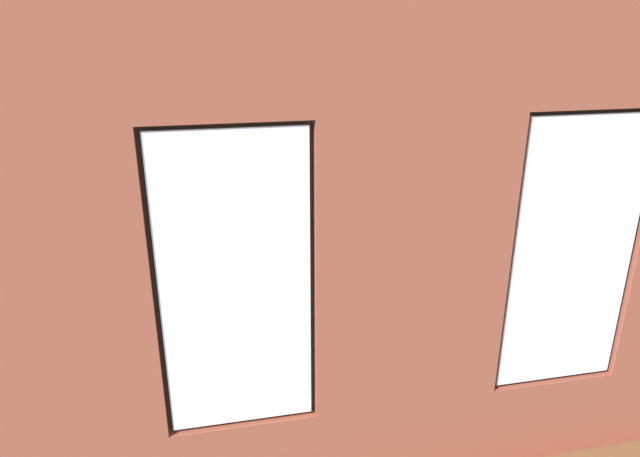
# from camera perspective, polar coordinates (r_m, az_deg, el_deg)

# --- Properties ---
(ground_plane) EXTENTS (6.86, 5.98, 0.10)m
(ground_plane) POSITION_cam_1_polar(r_m,az_deg,el_deg) (6.68, 0.36, -8.18)
(ground_plane) COLOR brown
(brick_wall_with_windows) EXTENTS (6.26, 0.30, 3.42)m
(brick_wall_with_windows) POSITION_cam_1_polar(r_m,az_deg,el_deg) (3.66, 9.24, -3.28)
(brick_wall_with_windows) COLOR brown
(brick_wall_with_windows) RESTS_ON ground_plane
(white_wall_right) EXTENTS (0.10, 4.98, 3.42)m
(white_wall_right) POSITION_cam_1_polar(r_m,az_deg,el_deg) (5.98, -29.38, 3.85)
(white_wall_right) COLOR silver
(white_wall_right) RESTS_ON ground_plane
(couch_by_window) EXTENTS (2.08, 0.87, 0.80)m
(couch_by_window) POSITION_cam_1_polar(r_m,az_deg,el_deg) (4.84, 4.11, -15.31)
(couch_by_window) COLOR black
(couch_by_window) RESTS_ON ground_plane
(couch_left) EXTENTS (0.95, 2.10, 0.80)m
(couch_left) POSITION_cam_1_polar(r_m,az_deg,el_deg) (6.93, 21.62, -5.13)
(couch_left) COLOR black
(couch_left) RESTS_ON ground_plane
(coffee_table) EXTENTS (1.50, 0.89, 0.40)m
(coffee_table) POSITION_cam_1_polar(r_m,az_deg,el_deg) (6.53, -3.53, -4.93)
(coffee_table) COLOR olive
(coffee_table) RESTS_ON ground_plane
(cup_ceramic) EXTENTS (0.08, 0.08, 0.09)m
(cup_ceramic) POSITION_cam_1_polar(r_m,az_deg,el_deg) (6.49, -3.55, -4.22)
(cup_ceramic) COLOR #4C4C51
(cup_ceramic) RESTS_ON coffee_table
(candle_jar) EXTENTS (0.08, 0.08, 0.11)m
(candle_jar) POSITION_cam_1_polar(r_m,az_deg,el_deg) (6.69, -0.25, -3.30)
(candle_jar) COLOR #B7333D
(candle_jar) RESTS_ON coffee_table
(table_plant_small) EXTENTS (0.10, 0.10, 0.17)m
(table_plant_small) POSITION_cam_1_polar(r_m,az_deg,el_deg) (6.36, -2.37, -4.25)
(table_plant_small) COLOR #47423D
(table_plant_small) RESTS_ON coffee_table
(remote_gray) EXTENTS (0.17, 0.12, 0.02)m
(remote_gray) POSITION_cam_1_polar(r_m,az_deg,el_deg) (6.34, -7.40, -5.33)
(remote_gray) COLOR #59595B
(remote_gray) RESTS_ON coffee_table
(remote_silver) EXTENTS (0.18, 0.08, 0.02)m
(remote_silver) POSITION_cam_1_polar(r_m,az_deg,el_deg) (6.58, -5.31, -4.22)
(remote_silver) COLOR #B2B2B7
(remote_silver) RESTS_ON coffee_table
(media_console) EXTENTS (1.15, 0.42, 0.49)m
(media_console) POSITION_cam_1_polar(r_m,az_deg,el_deg) (6.50, -24.37, -8.14)
(media_console) COLOR black
(media_console) RESTS_ON ground_plane
(tv_flatscreen) EXTENTS (1.12, 0.20, 0.77)m
(tv_flatscreen) POSITION_cam_1_polar(r_m,az_deg,el_deg) (6.24, -25.21, -3.02)
(tv_flatscreen) COLOR black
(tv_flatscreen) RESTS_ON media_console
(papasan_chair) EXTENTS (1.15, 1.15, 0.71)m
(papasan_chair) POSITION_cam_1_polar(r_m,az_deg,el_deg) (8.10, -5.22, 0.94)
(papasan_chair) COLOR olive
(papasan_chair) RESTS_ON ground_plane
(potted_plant_foreground_right) EXTENTS (0.82, 0.79, 1.10)m
(potted_plant_foreground_right) POSITION_cam_1_polar(r_m,az_deg,el_deg) (8.15, -19.95, 1.25)
(potted_plant_foreground_right) COLOR gray
(potted_plant_foreground_right) RESTS_ON ground_plane
(potted_plant_by_left_couch) EXTENTS (0.33, 0.33, 0.64)m
(potted_plant_by_left_couch) POSITION_cam_1_polar(r_m,az_deg,el_deg) (7.87, 13.53, -0.27)
(potted_plant_by_left_couch) COLOR gray
(potted_plant_by_left_couch) RESTS_ON ground_plane
(potted_plant_corner_near_left) EXTENTS (0.56, 0.56, 0.98)m
(potted_plant_corner_near_left) POSITION_cam_1_polar(r_m,az_deg,el_deg) (8.98, 13.89, 3.53)
(potted_plant_corner_near_left) COLOR gray
(potted_plant_corner_near_left) RESTS_ON ground_plane
(potted_plant_near_tv) EXTENTS (0.93, 0.96, 1.27)m
(potted_plant_near_tv) POSITION_cam_1_polar(r_m,az_deg,el_deg) (5.27, -21.52, -8.14)
(potted_plant_near_tv) COLOR gray
(potted_plant_near_tv) RESTS_ON ground_plane
(potted_plant_beside_window_right) EXTENTS (0.97, 0.91, 1.36)m
(potted_plant_beside_window_right) POSITION_cam_1_polar(r_m,az_deg,el_deg) (4.49, -26.57, -12.76)
(potted_plant_beside_window_right) COLOR brown
(potted_plant_beside_window_right) RESTS_ON ground_plane
(potted_plant_mid_room_small) EXTENTS (0.30, 0.30, 0.62)m
(potted_plant_mid_room_small) POSITION_cam_1_polar(r_m,az_deg,el_deg) (7.71, 6.35, -0.59)
(potted_plant_mid_room_small) COLOR brown
(potted_plant_mid_room_small) RESTS_ON ground_plane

